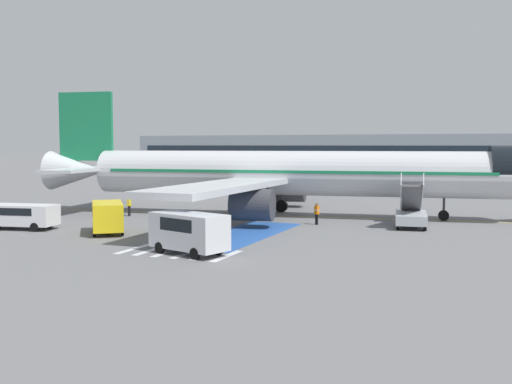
% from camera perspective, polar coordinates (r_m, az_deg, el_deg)
% --- Properties ---
extents(ground_plane, '(600.00, 600.00, 0.00)m').
position_cam_1_polar(ground_plane, '(51.60, 5.10, -2.27)').
color(ground_plane, slate).
extents(apron_leadline_yellow, '(77.94, 12.14, 0.01)m').
position_cam_1_polar(apron_leadline_yellow, '(51.05, 3.64, -2.33)').
color(apron_leadline_yellow, gold).
rests_on(apron_leadline_yellow, ground_plane).
extents(apron_stand_patch_blue, '(4.28, 13.51, 0.01)m').
position_cam_1_polar(apron_stand_patch_blue, '(40.75, -1.39, -4.07)').
color(apron_stand_patch_blue, '#2856A8').
rests_on(apron_stand_patch_blue, ground_plane).
extents(apron_walkway_bar_0, '(0.44, 3.60, 0.01)m').
position_cam_1_polar(apron_walkway_bar_0, '(35.95, -11.56, -5.32)').
color(apron_walkway_bar_0, silver).
rests_on(apron_walkway_bar_0, ground_plane).
extents(apron_walkway_bar_1, '(0.44, 3.60, 0.01)m').
position_cam_1_polar(apron_walkway_bar_1, '(35.30, -9.93, -5.47)').
color(apron_walkway_bar_1, silver).
rests_on(apron_walkway_bar_1, ground_plane).
extents(apron_walkway_bar_2, '(0.44, 3.60, 0.01)m').
position_cam_1_polar(apron_walkway_bar_2, '(34.68, -8.25, -5.63)').
color(apron_walkway_bar_2, silver).
rests_on(apron_walkway_bar_2, ground_plane).
extents(apron_walkway_bar_3, '(0.44, 3.60, 0.01)m').
position_cam_1_polar(apron_walkway_bar_3, '(34.10, -6.50, -5.79)').
color(apron_walkway_bar_3, silver).
rests_on(apron_walkway_bar_3, ground_plane).
extents(apron_walkway_bar_4, '(0.44, 3.60, 0.01)m').
position_cam_1_polar(apron_walkway_bar_4, '(33.54, -4.69, -5.95)').
color(apron_walkway_bar_4, silver).
rests_on(apron_walkway_bar_4, ground_plane).
extents(apron_walkway_bar_5, '(0.44, 3.60, 0.01)m').
position_cam_1_polar(apron_walkway_bar_5, '(33.02, -2.83, -6.10)').
color(apron_walkway_bar_5, silver).
rests_on(apron_walkway_bar_5, ground_plane).
extents(airliner, '(44.64, 36.48, 10.88)m').
position_cam_1_polar(airliner, '(50.87, 2.87, 1.75)').
color(airliner, silver).
rests_on(airliner, ground_plane).
extents(boarding_stairs_forward, '(2.90, 5.46, 4.10)m').
position_cam_1_polar(boarding_stairs_forward, '(45.79, 14.56, -2.00)').
color(boarding_stairs_forward, '#ADB2BA').
rests_on(boarding_stairs_forward, ground_plane).
extents(fuel_tanker, '(8.70, 3.56, 3.37)m').
position_cam_1_polar(fuel_tanker, '(77.58, 4.78, 1.27)').
color(fuel_tanker, '#38383D').
rests_on(fuel_tanker, ground_plane).
extents(service_van_0, '(5.12, 2.96, 1.79)m').
position_cam_1_polar(service_van_0, '(46.27, -21.31, -1.99)').
color(service_van_0, silver).
rests_on(service_van_0, ground_plane).
extents(service_van_2, '(4.99, 3.30, 2.29)m').
position_cam_1_polar(service_van_2, '(33.57, -6.42, -3.61)').
color(service_van_2, silver).
rests_on(service_van_2, ground_plane).
extents(service_van_3, '(4.23, 4.68, 2.14)m').
position_cam_1_polar(service_van_3, '(42.33, -13.96, -2.13)').
color(service_van_3, yellow).
rests_on(service_van_3, ground_plane).
extents(baggage_cart, '(2.32, 2.96, 0.87)m').
position_cam_1_polar(baggage_cart, '(46.49, -5.40, -2.70)').
color(baggage_cart, gray).
rests_on(baggage_cart, ground_plane).
extents(ground_crew_0, '(0.27, 0.45, 1.81)m').
position_cam_1_polar(ground_crew_0, '(52.26, -11.99, -1.11)').
color(ground_crew_0, black).
rests_on(ground_crew_0, ground_plane).
extents(ground_crew_1, '(0.34, 0.48, 1.68)m').
position_cam_1_polar(ground_crew_1, '(49.13, -2.28, -1.46)').
color(ground_crew_1, black).
rests_on(ground_crew_1, ground_plane).
extents(ground_crew_2, '(0.48, 0.45, 1.67)m').
position_cam_1_polar(ground_crew_2, '(45.84, 5.80, -1.93)').
color(ground_crew_2, black).
rests_on(ground_crew_2, ground_plane).
extents(terminal_building, '(105.89, 12.10, 8.14)m').
position_cam_1_polar(terminal_building, '(128.42, 10.79, 3.55)').
color(terminal_building, '#89939E').
rests_on(terminal_building, ground_plane).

